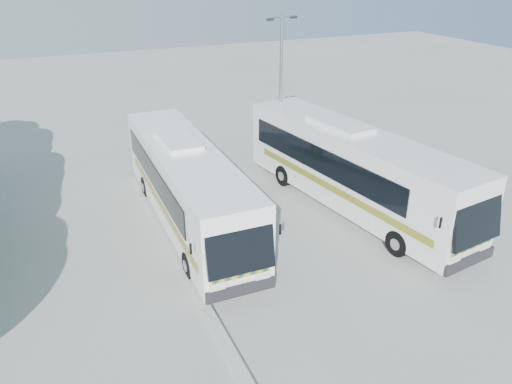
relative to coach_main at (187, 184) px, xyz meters
name	(u,v)px	position (x,y,z in m)	size (l,w,h in m)	color
ground	(251,270)	(1.00, -4.39, -1.88)	(100.00, 100.00, 0.00)	#A1A19C
kerb_divider	(176,255)	(-1.30, -2.39, -1.80)	(0.40, 16.00, 0.15)	#B2B2AD
coach_main	(187,184)	(0.00, 0.00, 0.00)	(2.74, 12.39, 3.43)	white
coach_adjacent	(353,168)	(7.27, -1.51, 0.11)	(4.37, 13.29, 3.62)	silver
lamppost	(281,86)	(6.51, 4.36, 2.58)	(1.93, 0.77, 8.08)	#93959B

